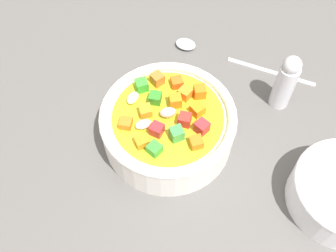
% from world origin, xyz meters
% --- Properties ---
extents(ground_plane, '(1.40, 1.40, 0.02)m').
position_xyz_m(ground_plane, '(0.00, 0.00, -0.01)').
color(ground_plane, '#565451').
extents(soup_bowl_main, '(0.17, 0.17, 0.07)m').
position_xyz_m(soup_bowl_main, '(0.00, 0.00, 0.03)').
color(soup_bowl_main, white).
rests_on(soup_bowl_main, ground_plane).
extents(spoon, '(0.04, 0.21, 0.01)m').
position_xyz_m(spoon, '(0.16, -0.00, 0.00)').
color(spoon, silver).
rests_on(spoon, ground_plane).
extents(pepper_shaker, '(0.03, 0.03, 0.09)m').
position_xyz_m(pepper_shaker, '(0.12, -0.11, 0.04)').
color(pepper_shaker, silver).
rests_on(pepper_shaker, ground_plane).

